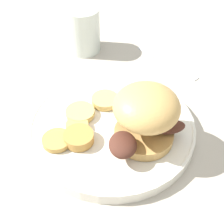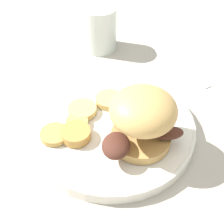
{
  "view_description": "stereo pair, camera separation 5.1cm",
  "coord_description": "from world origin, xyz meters",
  "px_view_note": "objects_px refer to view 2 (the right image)",
  "views": [
    {
      "loc": [
        -0.33,
        0.16,
        0.4
      ],
      "look_at": [
        0.0,
        0.0,
        0.05
      ],
      "focal_mm": 50.0,
      "sensor_mm": 36.0,
      "label": 1
    },
    {
      "loc": [
        -0.35,
        0.11,
        0.4
      ],
      "look_at": [
        0.0,
        0.0,
        0.05
      ],
      "focal_mm": 50.0,
      "sensor_mm": 36.0,
      "label": 2
    }
  ],
  "objects_px": {
    "sandwich": "(141,119)",
    "fork": "(180,66)",
    "dinner_plate": "(112,127)",
    "drinking_glass": "(100,29)"
  },
  "relations": [
    {
      "from": "sandwich",
      "to": "drinking_glass",
      "type": "height_order",
      "value": "sandwich"
    },
    {
      "from": "drinking_glass",
      "to": "dinner_plate",
      "type": "bearing_deg",
      "value": 167.66
    },
    {
      "from": "drinking_glass",
      "to": "fork",
      "type": "bearing_deg",
      "value": -131.45
    },
    {
      "from": "sandwich",
      "to": "drinking_glass",
      "type": "distance_m",
      "value": 0.32
    },
    {
      "from": "dinner_plate",
      "to": "fork",
      "type": "height_order",
      "value": "dinner_plate"
    },
    {
      "from": "sandwich",
      "to": "dinner_plate",
      "type": "bearing_deg",
      "value": 28.01
    },
    {
      "from": "dinner_plate",
      "to": "drinking_glass",
      "type": "relative_size",
      "value": 2.81
    },
    {
      "from": "fork",
      "to": "drinking_glass",
      "type": "height_order",
      "value": "drinking_glass"
    },
    {
      "from": "sandwich",
      "to": "fork",
      "type": "xyz_separation_m",
      "value": [
        0.19,
        -0.17,
        -0.07
      ]
    },
    {
      "from": "dinner_plate",
      "to": "sandwich",
      "type": "relative_size",
      "value": 1.99
    }
  ]
}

